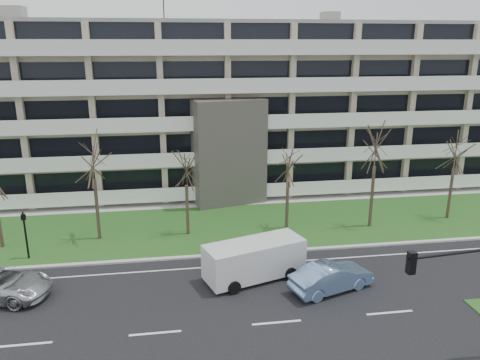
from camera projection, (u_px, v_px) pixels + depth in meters
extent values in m
plane|color=black|center=(277.00, 323.00, 23.39)|extent=(160.00, 160.00, 0.00)
cube|color=#1E4918|center=(239.00, 225.00, 35.72)|extent=(90.00, 10.00, 0.06)
cube|color=#B2B2AD|center=(250.00, 253.00, 30.96)|extent=(90.00, 0.35, 0.12)
cube|color=#B2B2AD|center=(230.00, 202.00, 40.93)|extent=(90.00, 2.00, 0.08)
cube|color=white|center=(254.00, 264.00, 29.56)|extent=(90.00, 0.12, 0.01)
cube|color=beige|center=(220.00, 106.00, 45.46)|extent=(60.00, 12.00, 15.00)
cube|color=gray|center=(219.00, 24.00, 43.29)|extent=(60.50, 12.50, 0.30)
cube|color=#4C4742|center=(229.00, 152.00, 39.67)|extent=(6.39, 3.69, 9.00)
cube|color=black|center=(230.00, 181.00, 40.19)|extent=(4.92, 1.19, 3.50)
cube|color=gray|center=(12.00, 13.00, 40.51)|extent=(2.00, 2.00, 1.20)
cylinder|color=black|center=(163.00, 2.00, 42.06)|extent=(0.10, 0.10, 3.50)
cube|color=black|center=(228.00, 176.00, 41.28)|extent=(58.00, 0.10, 1.80)
cube|color=white|center=(229.00, 195.00, 41.06)|extent=(58.00, 1.40, 0.22)
cube|color=white|center=(230.00, 191.00, 40.27)|extent=(58.00, 0.08, 1.00)
cube|color=black|center=(228.00, 143.00, 40.43)|extent=(58.00, 0.10, 1.80)
cube|color=white|center=(229.00, 162.00, 40.21)|extent=(58.00, 1.40, 0.22)
cube|color=white|center=(230.00, 157.00, 39.42)|extent=(58.00, 0.08, 1.00)
cube|color=black|center=(227.00, 108.00, 39.58)|extent=(58.00, 0.10, 1.80)
cube|color=white|center=(229.00, 127.00, 39.36)|extent=(58.00, 1.40, 0.22)
cube|color=white|center=(230.00, 121.00, 38.57)|extent=(58.00, 0.08, 1.00)
cube|color=black|center=(227.00, 72.00, 38.73)|extent=(58.00, 0.10, 1.80)
cube|color=white|center=(228.00, 91.00, 38.51)|extent=(58.00, 1.40, 0.22)
cube|color=white|center=(229.00, 85.00, 37.72)|extent=(58.00, 0.08, 1.00)
cube|color=black|center=(227.00, 34.00, 37.88)|extent=(58.00, 0.10, 1.80)
cube|color=white|center=(228.00, 54.00, 37.66)|extent=(58.00, 1.40, 0.22)
cube|color=white|center=(229.00, 46.00, 36.87)|extent=(58.00, 0.08, 1.00)
imported|color=#799DD1|center=(331.00, 277.00, 26.27)|extent=(5.15, 3.17, 1.60)
cube|color=silver|center=(254.00, 259.00, 27.48)|extent=(6.27, 3.87, 2.07)
cube|color=black|center=(254.00, 249.00, 27.31)|extent=(5.80, 3.59, 0.76)
cube|color=silver|center=(294.00, 252.00, 28.71)|extent=(1.00, 2.09, 1.31)
cylinder|color=black|center=(234.00, 287.00, 26.00)|extent=(0.81, 0.49, 0.76)
cylinder|color=black|center=(218.00, 271.00, 27.87)|extent=(0.81, 0.49, 0.76)
cylinder|color=black|center=(291.00, 273.00, 27.58)|extent=(0.81, 0.49, 0.76)
cylinder|color=black|center=(272.00, 259.00, 29.45)|extent=(0.81, 0.49, 0.76)
cylinder|color=black|center=(461.00, 253.00, 18.78)|extent=(4.80, 0.58, 0.13)
cube|color=black|center=(411.00, 263.00, 18.32)|extent=(0.32, 0.32, 0.92)
sphere|color=red|center=(412.00, 256.00, 18.23)|extent=(0.18, 0.18, 0.18)
sphere|color=orange|center=(411.00, 263.00, 18.32)|extent=(0.18, 0.18, 0.18)
sphere|color=green|center=(411.00, 270.00, 18.40)|extent=(0.18, 0.18, 0.18)
cylinder|color=black|center=(26.00, 236.00, 29.83)|extent=(0.13, 0.13, 3.21)
cube|color=black|center=(23.00, 217.00, 29.47)|extent=(0.36, 0.33, 0.34)
sphere|color=red|center=(23.00, 217.00, 29.47)|extent=(0.15, 0.15, 0.15)
cylinder|color=#382B21|center=(97.00, 210.00, 32.71)|extent=(0.24, 0.24, 4.44)
cylinder|color=#382B21|center=(187.00, 210.00, 33.62)|extent=(0.24, 0.24, 3.74)
cylinder|color=#382B21|center=(287.00, 205.00, 34.73)|extent=(0.24, 0.24, 3.68)
cylinder|color=#382B21|center=(372.00, 197.00, 34.94)|extent=(0.24, 0.24, 4.73)
cylinder|color=#382B21|center=(450.00, 194.00, 36.70)|extent=(0.24, 0.24, 4.09)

